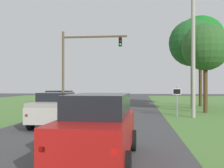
{
  "coord_description": "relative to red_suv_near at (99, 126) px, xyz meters",
  "views": [
    {
      "loc": [
        2.86,
        -3.23,
        2.28
      ],
      "look_at": [
        0.55,
        17.54,
        2.44
      ],
      "focal_mm": 41.38,
      "sensor_mm": 36.0,
      "label": 1
    }
  ],
  "objects": [
    {
      "name": "ground_plane",
      "position": [
        -1.59,
        7.58,
        -1.06
      ],
      "size": [
        120.0,
        120.0,
        0.0
      ],
      "primitive_type": "plane",
      "color": "#424244"
    },
    {
      "name": "red_suv_near",
      "position": [
        0.0,
        0.0,
        0.0
      ],
      "size": [
        2.24,
        4.75,
        2.03
      ],
      "color": "#9E1411",
      "rests_on": "ground_plane"
    },
    {
      "name": "pickup_truck_lead",
      "position": [
        -3.52,
        6.61,
        -0.09
      ],
      "size": [
        2.34,
        5.29,
        1.9
      ],
      "color": "#B7B2A8",
      "rests_on": "ground_plane"
    },
    {
      "name": "traffic_light",
      "position": [
        -4.93,
        17.76,
        4.04
      ],
      "size": [
        6.62,
        0.4,
        7.83
      ],
      "color": "brown",
      "rests_on": "ground_plane"
    },
    {
      "name": "keep_moving_sign",
      "position": [
        3.92,
        11.56,
        0.37
      ],
      "size": [
        0.6,
        0.09,
        2.22
      ],
      "color": "gray",
      "rests_on": "ground_plane"
    },
    {
      "name": "oak_tree_right",
      "position": [
        6.5,
        19.09,
        5.57
      ],
      "size": [
        4.74,
        4.74,
        9.02
      ],
      "color": "#4C351E",
      "rests_on": "ground_plane"
    },
    {
      "name": "crossing_suv_far",
      "position": [
        -7.39,
        19.57,
        -0.12
      ],
      "size": [
        4.29,
        2.17,
        1.77
      ],
      "color": "maroon",
      "rests_on": "ground_plane"
    },
    {
      "name": "utility_pole_right",
      "position": [
        5.06,
        11.37,
        3.91
      ],
      "size": [
        0.28,
        0.28,
        9.94
      ],
      "primitive_type": "cylinder",
      "color": "#9E998E",
      "rests_on": "ground_plane"
    },
    {
      "name": "extra_tree_1",
      "position": [
        7.95,
        22.08,
        6.38
      ],
      "size": [
        5.38,
        5.38,
        10.14
      ],
      "color": "#4C351E",
      "rests_on": "ground_plane"
    },
    {
      "name": "extra_tree_2",
      "position": [
        6.74,
        14.86,
        4.5
      ],
      "size": [
        4.0,
        4.0,
        7.59
      ],
      "color": "#4C351E",
      "rests_on": "ground_plane"
    }
  ]
}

